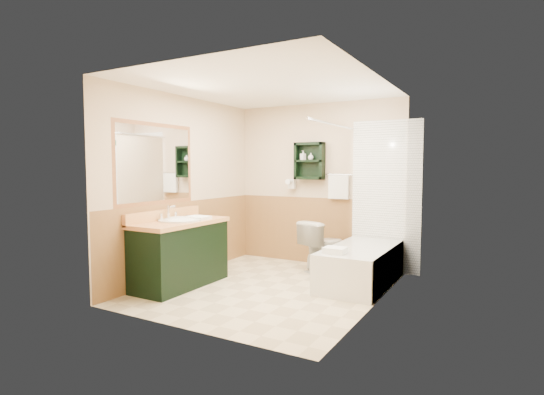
{
  "coord_description": "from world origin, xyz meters",
  "views": [
    {
      "loc": [
        2.51,
        -4.37,
        1.47
      ],
      "look_at": [
        -0.06,
        0.2,
        1.08
      ],
      "focal_mm": 28.0,
      "sensor_mm": 36.0,
      "label": 1
    }
  ],
  "objects_px": {
    "hair_dryer": "(292,184)",
    "vanity": "(180,253)",
    "soap_bottle_a": "(303,158)",
    "toilet": "(323,246)",
    "soap_bottle_b": "(311,157)",
    "bathtub": "(361,266)",
    "wall_shelf": "(309,161)",
    "vanity_book": "(184,209)"
  },
  "relations": [
    {
      "from": "toilet",
      "to": "soap_bottle_b",
      "type": "height_order",
      "value": "soap_bottle_b"
    },
    {
      "from": "toilet",
      "to": "hair_dryer",
      "type": "bearing_deg",
      "value": -4.38
    },
    {
      "from": "hair_dryer",
      "to": "toilet",
      "type": "height_order",
      "value": "hair_dryer"
    },
    {
      "from": "wall_shelf",
      "to": "soap_bottle_a",
      "type": "height_order",
      "value": "wall_shelf"
    },
    {
      "from": "wall_shelf",
      "to": "vanity_book",
      "type": "distance_m",
      "value": 2.0
    },
    {
      "from": "wall_shelf",
      "to": "toilet",
      "type": "distance_m",
      "value": 1.27
    },
    {
      "from": "bathtub",
      "to": "vanity_book",
      "type": "xyz_separation_m",
      "value": [
        -2.08,
        -0.88,
        0.68
      ]
    },
    {
      "from": "wall_shelf",
      "to": "bathtub",
      "type": "height_order",
      "value": "wall_shelf"
    },
    {
      "from": "vanity",
      "to": "soap_bottle_a",
      "type": "distance_m",
      "value": 2.33
    },
    {
      "from": "hair_dryer",
      "to": "soap_bottle_a",
      "type": "height_order",
      "value": "soap_bottle_a"
    },
    {
      "from": "soap_bottle_b",
      "to": "vanity_book",
      "type": "bearing_deg",
      "value": -124.62
    },
    {
      "from": "wall_shelf",
      "to": "hair_dryer",
      "type": "height_order",
      "value": "wall_shelf"
    },
    {
      "from": "toilet",
      "to": "soap_bottle_b",
      "type": "distance_m",
      "value": 1.32
    },
    {
      "from": "toilet",
      "to": "soap_bottle_b",
      "type": "bearing_deg",
      "value": -19.06
    },
    {
      "from": "toilet",
      "to": "soap_bottle_b",
      "type": "relative_size",
      "value": 6.94
    },
    {
      "from": "wall_shelf",
      "to": "hair_dryer",
      "type": "relative_size",
      "value": 2.29
    },
    {
      "from": "vanity_book",
      "to": "soap_bottle_a",
      "type": "relative_size",
      "value": 1.58
    },
    {
      "from": "bathtub",
      "to": "vanity",
      "type": "bearing_deg",
      "value": -149.15
    },
    {
      "from": "bathtub",
      "to": "soap_bottle_a",
      "type": "distance_m",
      "value": 1.9
    },
    {
      "from": "hair_dryer",
      "to": "bathtub",
      "type": "height_order",
      "value": "hair_dryer"
    },
    {
      "from": "bathtub",
      "to": "soap_bottle_b",
      "type": "xyz_separation_m",
      "value": [
        -1.0,
        0.69,
        1.37
      ]
    },
    {
      "from": "hair_dryer",
      "to": "bathtub",
      "type": "relative_size",
      "value": 0.16
    },
    {
      "from": "bathtub",
      "to": "vanity_book",
      "type": "relative_size",
      "value": 6.73
    },
    {
      "from": "bathtub",
      "to": "toilet",
      "type": "distance_m",
      "value": 0.82
    },
    {
      "from": "soap_bottle_b",
      "to": "hair_dryer",
      "type": "bearing_deg",
      "value": 174.71
    },
    {
      "from": "toilet",
      "to": "vanity",
      "type": "bearing_deg",
      "value": 71.37
    },
    {
      "from": "wall_shelf",
      "to": "vanity_book",
      "type": "relative_size",
      "value": 2.47
    },
    {
      "from": "hair_dryer",
      "to": "toilet",
      "type": "xyz_separation_m",
      "value": [
        0.64,
        -0.28,
        -0.85
      ]
    },
    {
      "from": "toilet",
      "to": "vanity_book",
      "type": "distance_m",
      "value": 2.01
    },
    {
      "from": "wall_shelf",
      "to": "bathtub",
      "type": "distance_m",
      "value": 1.81
    },
    {
      "from": "vanity_book",
      "to": "toilet",
      "type": "bearing_deg",
      "value": 17.93
    },
    {
      "from": "vanity",
      "to": "toilet",
      "type": "distance_m",
      "value": 2.01
    },
    {
      "from": "vanity_book",
      "to": "soap_bottle_b",
      "type": "bearing_deg",
      "value": 30.03
    },
    {
      "from": "hair_dryer",
      "to": "bathtub",
      "type": "xyz_separation_m",
      "value": [
        1.33,
        -0.72,
        -0.96
      ]
    },
    {
      "from": "wall_shelf",
      "to": "bathtub",
      "type": "xyz_separation_m",
      "value": [
        1.03,
        -0.7,
        -1.31
      ]
    },
    {
      "from": "hair_dryer",
      "to": "toilet",
      "type": "relative_size",
      "value": 0.34
    },
    {
      "from": "wall_shelf",
      "to": "hair_dryer",
      "type": "bearing_deg",
      "value": 175.24
    },
    {
      "from": "hair_dryer",
      "to": "vanity",
      "type": "distance_m",
      "value": 2.12
    },
    {
      "from": "hair_dryer",
      "to": "soap_bottle_a",
      "type": "relative_size",
      "value": 1.7
    },
    {
      "from": "wall_shelf",
      "to": "soap_bottle_a",
      "type": "relative_size",
      "value": 3.9
    },
    {
      "from": "vanity",
      "to": "soap_bottle_b",
      "type": "bearing_deg",
      "value": 63.45
    },
    {
      "from": "wall_shelf",
      "to": "vanity",
      "type": "xyz_separation_m",
      "value": [
        -0.89,
        -1.84,
        -1.15
      ]
    }
  ]
}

